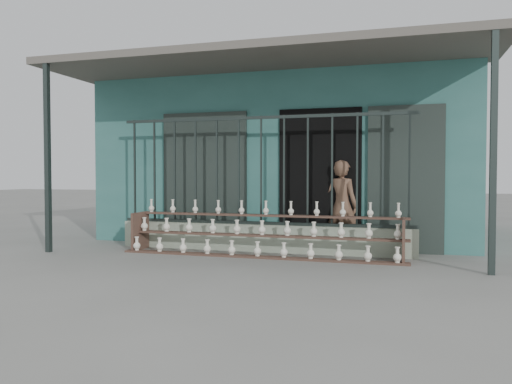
# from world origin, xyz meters

# --- Properties ---
(ground) EXTENTS (60.00, 60.00, 0.00)m
(ground) POSITION_xyz_m (0.00, 0.00, 0.00)
(ground) COLOR slate
(workshop_building) EXTENTS (7.40, 6.60, 3.21)m
(workshop_building) POSITION_xyz_m (0.00, 4.23, 1.62)
(workshop_building) COLOR #326A64
(workshop_building) RESTS_ON ground
(parapet_wall) EXTENTS (5.00, 0.20, 0.45)m
(parapet_wall) POSITION_xyz_m (0.00, 1.30, 0.23)
(parapet_wall) COLOR #9BAA92
(parapet_wall) RESTS_ON ground
(security_fence) EXTENTS (5.00, 0.04, 1.80)m
(security_fence) POSITION_xyz_m (-0.00, 1.30, 1.35)
(security_fence) COLOR #283330
(security_fence) RESTS_ON parapet_wall
(shelf_rack) EXTENTS (4.50, 0.68, 0.85)m
(shelf_rack) POSITION_xyz_m (0.12, 0.89, 0.36)
(shelf_rack) COLOR brown
(shelf_rack) RESTS_ON ground
(elderly_woman) EXTENTS (0.65, 0.55, 1.52)m
(elderly_woman) POSITION_xyz_m (1.29, 1.70, 0.76)
(elderly_woman) COLOR brown
(elderly_woman) RESTS_ON ground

